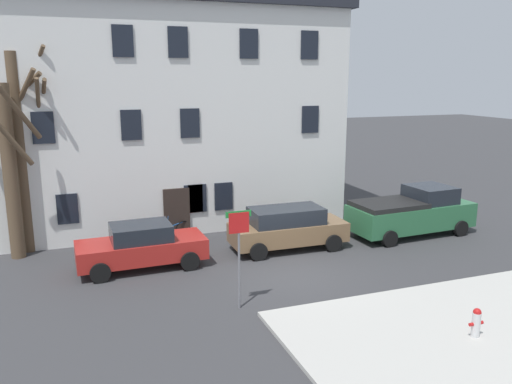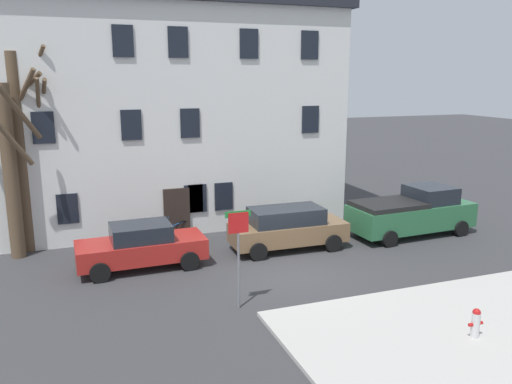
{
  "view_description": "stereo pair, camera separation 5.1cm",
  "coord_description": "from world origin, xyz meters",
  "px_view_note": "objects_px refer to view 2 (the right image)",
  "views": [
    {
      "loc": [
        -6.94,
        -15.41,
        6.69
      ],
      "look_at": [
        0.03,
        3.63,
        2.15
      ],
      "focal_mm": 36.35,
      "sensor_mm": 36.0,
      "label": 1
    },
    {
      "loc": [
        -6.89,
        -15.43,
        6.69
      ],
      "look_at": [
        0.03,
        3.63,
        2.15
      ],
      "focal_mm": 36.35,
      "sensor_mm": 36.0,
      "label": 2
    }
  ],
  "objects_px": {
    "tree_bare_mid": "(22,147)",
    "car_brown_wagon": "(288,228)",
    "tree_bare_near": "(10,162)",
    "street_sign_pole": "(238,241)",
    "building_main": "(165,94)",
    "fire_hydrant": "(476,322)",
    "bicycle_leaning": "(172,231)",
    "car_red_sedan": "(141,246)",
    "pickup_truck_green": "(412,212)"
  },
  "relations": [
    {
      "from": "tree_bare_mid",
      "to": "car_brown_wagon",
      "type": "relative_size",
      "value": 1.71
    },
    {
      "from": "tree_bare_near",
      "to": "street_sign_pole",
      "type": "bearing_deg",
      "value": -47.78
    },
    {
      "from": "building_main",
      "to": "tree_bare_mid",
      "type": "height_order",
      "value": "building_main"
    },
    {
      "from": "building_main",
      "to": "fire_hydrant",
      "type": "height_order",
      "value": "building_main"
    },
    {
      "from": "street_sign_pole",
      "to": "bicycle_leaning",
      "type": "height_order",
      "value": "street_sign_pole"
    },
    {
      "from": "car_brown_wagon",
      "to": "car_red_sedan",
      "type": "bearing_deg",
      "value": -178.81
    },
    {
      "from": "tree_bare_near",
      "to": "tree_bare_mid",
      "type": "relative_size",
      "value": 0.9
    },
    {
      "from": "car_red_sedan",
      "to": "pickup_truck_green",
      "type": "xyz_separation_m",
      "value": [
        11.48,
        0.08,
        0.18
      ]
    },
    {
      "from": "car_brown_wagon",
      "to": "street_sign_pole",
      "type": "xyz_separation_m",
      "value": [
        -3.47,
        -4.44,
        1.18
      ]
    },
    {
      "from": "tree_bare_mid",
      "to": "building_main",
      "type": "bearing_deg",
      "value": 34.37
    },
    {
      "from": "building_main",
      "to": "car_brown_wagon",
      "type": "relative_size",
      "value": 3.41
    },
    {
      "from": "tree_bare_near",
      "to": "fire_hydrant",
      "type": "relative_size",
      "value": 8.99
    },
    {
      "from": "bicycle_leaning",
      "to": "tree_bare_near",
      "type": "bearing_deg",
      "value": -178.19
    },
    {
      "from": "tree_bare_near",
      "to": "pickup_truck_green",
      "type": "height_order",
      "value": "tree_bare_near"
    },
    {
      "from": "tree_bare_mid",
      "to": "fire_hydrant",
      "type": "bearing_deg",
      "value": -46.14
    },
    {
      "from": "tree_bare_mid",
      "to": "car_red_sedan",
      "type": "bearing_deg",
      "value": -41.24
    },
    {
      "from": "car_brown_wagon",
      "to": "fire_hydrant",
      "type": "height_order",
      "value": "car_brown_wagon"
    },
    {
      "from": "car_brown_wagon",
      "to": "bicycle_leaning",
      "type": "relative_size",
      "value": 2.74
    },
    {
      "from": "building_main",
      "to": "fire_hydrant",
      "type": "distance_m",
      "value": 17.46
    },
    {
      "from": "tree_bare_mid",
      "to": "pickup_truck_green",
      "type": "distance_m",
      "value": 15.96
    },
    {
      "from": "pickup_truck_green",
      "to": "bicycle_leaning",
      "type": "distance_m",
      "value": 10.25
    },
    {
      "from": "car_brown_wagon",
      "to": "street_sign_pole",
      "type": "relative_size",
      "value": 1.55
    },
    {
      "from": "pickup_truck_green",
      "to": "bicycle_leaning",
      "type": "relative_size",
      "value": 3.3
    },
    {
      "from": "car_red_sedan",
      "to": "pickup_truck_green",
      "type": "height_order",
      "value": "pickup_truck_green"
    },
    {
      "from": "tree_bare_mid",
      "to": "fire_hydrant",
      "type": "relative_size",
      "value": 10.04
    },
    {
      "from": "car_brown_wagon",
      "to": "pickup_truck_green",
      "type": "xyz_separation_m",
      "value": [
        5.79,
        -0.04,
        0.11
      ]
    },
    {
      "from": "car_brown_wagon",
      "to": "fire_hydrant",
      "type": "bearing_deg",
      "value": -78.9
    },
    {
      "from": "street_sign_pole",
      "to": "bicycle_leaning",
      "type": "xyz_separation_m",
      "value": [
        -0.56,
        7.26,
        -1.69
      ]
    },
    {
      "from": "car_brown_wagon",
      "to": "tree_bare_mid",
      "type": "bearing_deg",
      "value": 161.21
    },
    {
      "from": "car_red_sedan",
      "to": "car_brown_wagon",
      "type": "height_order",
      "value": "car_brown_wagon"
    },
    {
      "from": "tree_bare_mid",
      "to": "street_sign_pole",
      "type": "bearing_deg",
      "value": -51.79
    },
    {
      "from": "car_brown_wagon",
      "to": "street_sign_pole",
      "type": "height_order",
      "value": "street_sign_pole"
    },
    {
      "from": "tree_bare_near",
      "to": "car_brown_wagon",
      "type": "height_order",
      "value": "tree_bare_near"
    },
    {
      "from": "pickup_truck_green",
      "to": "bicycle_leaning",
      "type": "height_order",
      "value": "pickup_truck_green"
    },
    {
      "from": "tree_bare_near",
      "to": "tree_bare_mid",
      "type": "bearing_deg",
      "value": 58.4
    },
    {
      "from": "tree_bare_near",
      "to": "car_red_sedan",
      "type": "bearing_deg",
      "value": -33.2
    },
    {
      "from": "building_main",
      "to": "bicycle_leaning",
      "type": "xyz_separation_m",
      "value": [
        -0.75,
        -4.69,
        -5.49
      ]
    },
    {
      "from": "pickup_truck_green",
      "to": "building_main",
      "type": "bearing_deg",
      "value": 140.28
    },
    {
      "from": "tree_bare_near",
      "to": "car_brown_wagon",
      "type": "distance_m",
      "value": 10.59
    },
    {
      "from": "pickup_truck_green",
      "to": "tree_bare_near",
      "type": "bearing_deg",
      "value": 170.34
    },
    {
      "from": "pickup_truck_green",
      "to": "fire_hydrant",
      "type": "distance_m",
      "value": 9.32
    },
    {
      "from": "tree_bare_mid",
      "to": "fire_hydrant",
      "type": "distance_m",
      "value": 16.5
    },
    {
      "from": "car_red_sedan",
      "to": "fire_hydrant",
      "type": "height_order",
      "value": "car_red_sedan"
    },
    {
      "from": "building_main",
      "to": "pickup_truck_green",
      "type": "distance_m",
      "value": 12.76
    },
    {
      "from": "tree_bare_mid",
      "to": "car_red_sedan",
      "type": "height_order",
      "value": "tree_bare_mid"
    },
    {
      "from": "car_red_sedan",
      "to": "street_sign_pole",
      "type": "relative_size",
      "value": 1.53
    },
    {
      "from": "car_brown_wagon",
      "to": "pickup_truck_green",
      "type": "distance_m",
      "value": 5.8
    },
    {
      "from": "car_brown_wagon",
      "to": "fire_hydrant",
      "type": "distance_m",
      "value": 8.54
    },
    {
      "from": "bicycle_leaning",
      "to": "street_sign_pole",
      "type": "bearing_deg",
      "value": -85.6
    },
    {
      "from": "fire_hydrant",
      "to": "car_red_sedan",
      "type": "bearing_deg",
      "value": 131.61
    }
  ]
}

